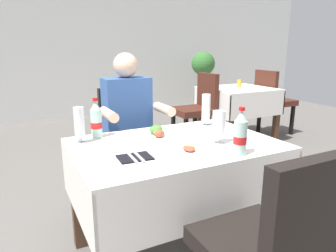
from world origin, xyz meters
The scene contains 19 objects.
ground_plane centered at (0.00, 0.00, 0.00)m, with size 11.00×11.00×0.00m, color #66605B.
back_wall centered at (0.00, 4.31, 1.38)m, with size 11.00×0.12×2.76m, color silver.
main_dining_table centered at (-0.05, -0.08, 0.58)m, with size 1.19×0.82×0.75m.
chair_far_diner_seat centered at (-0.05, 0.72, 0.55)m, with size 0.44×0.50×0.97m.
chair_near_camera_side centered at (-0.05, -0.88, 0.55)m, with size 0.44×0.50×0.97m.
seated_diner_far centered at (-0.09, 0.61, 0.71)m, with size 0.50×0.46×1.26m.
plate_near_camera centered at (-0.06, -0.27, 0.76)m, with size 0.26×0.26×0.04m.
plate_far_diner centered at (-0.09, 0.08, 0.77)m, with size 0.24×0.24×0.07m.
beer_glass_left centered at (-0.56, 0.17, 0.86)m, with size 0.07×0.07×0.22m.
beer_glass_middle centered at (0.34, 0.19, 0.87)m, with size 0.07×0.07×0.23m.
beer_glass_right centered at (0.17, -0.20, 0.85)m, with size 0.07×0.07×0.20m.
cola_bottle_primary centered at (0.15, -0.42, 0.86)m, with size 0.07×0.07×0.26m.
cola_bottle_secondary centered at (-0.44, 0.25, 0.86)m, with size 0.07×0.07×0.25m.
napkin_cutlery_set centered at (-0.36, -0.22, 0.75)m, with size 0.18×0.19×0.01m.
background_dining_table centered at (1.92, 1.76, 0.56)m, with size 0.92×0.84×0.75m.
background_chair_left centered at (1.25, 1.76, 0.55)m, with size 0.50×0.44×0.97m.
background_chair_right centered at (2.59, 1.76, 0.55)m, with size 0.50×0.44×0.97m.
background_table_tumbler centered at (1.97, 1.81, 0.80)m, with size 0.06×0.06×0.11m, color gold.
potted_plant_corner centered at (2.52, 3.57, 0.79)m, with size 0.46×0.46×1.21m.
Camera 1 is at (-0.88, -1.62, 1.30)m, focal length 33.02 mm.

